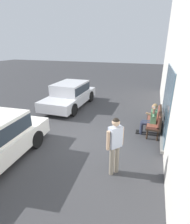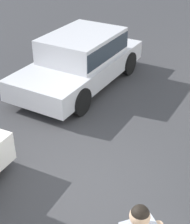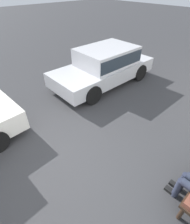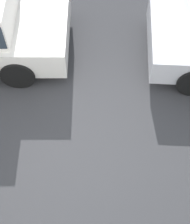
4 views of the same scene
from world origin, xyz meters
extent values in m
plane|color=#38383A|center=(0.00, 0.00, 0.00)|extent=(60.00, 60.00, 0.00)
cube|color=silver|center=(-3.39, -1.97, 0.51)|extent=(4.19, 1.77, 0.52)
cube|color=silver|center=(-3.56, -1.97, 1.08)|extent=(2.18, 1.56, 0.63)
cube|color=#28333D|center=(-3.56, -1.97, 1.08)|extent=(2.13, 1.60, 0.44)
cylinder|color=black|center=(-2.09, -1.12, 0.33)|extent=(0.66, 0.18, 0.66)
cylinder|color=black|center=(-2.09, -2.82, 0.33)|extent=(0.66, 0.18, 0.66)
cylinder|color=black|center=(-4.69, -1.12, 0.33)|extent=(0.66, 0.18, 0.66)
cylinder|color=black|center=(-4.69, -2.82, 0.33)|extent=(0.66, 0.18, 0.66)
sphere|color=tan|center=(1.49, 1.81, 1.60)|extent=(0.21, 0.21, 0.21)
sphere|color=black|center=(1.49, 1.81, 1.64)|extent=(0.19, 0.19, 0.19)
camera|label=1|loc=(5.53, 2.60, 3.48)|focal=28.00mm
camera|label=2|loc=(3.73, 2.60, 4.19)|focal=55.00mm
camera|label=3|loc=(1.18, 2.60, 3.41)|focal=28.00mm
camera|label=4|loc=(-0.56, 2.60, 5.06)|focal=55.00mm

